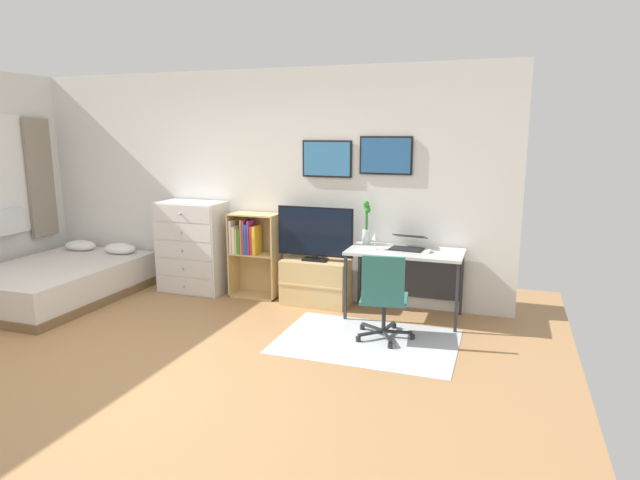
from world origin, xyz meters
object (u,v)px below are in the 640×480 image
Objects in this scene: dresser at (192,247)px; office_chair at (384,295)px; bookshelf at (251,247)px; laptop at (408,243)px; wine_glass at (375,237)px; bed at (58,281)px; tv_stand at (316,282)px; desk at (406,261)px; television at (315,234)px; bamboo_vase at (367,224)px; computer_mouse at (429,251)px.

office_chair is at bearing -17.87° from dresser.
bookshelf reaches higher than laptop.
wine_glass is (2.36, -0.15, 0.31)m from dresser.
bed reaches higher than tv_stand.
laptop is (0.01, 0.03, 0.19)m from desk.
tv_stand is (0.85, -0.05, -0.34)m from bookshelf.
dresser is at bearing 179.62° from desk.
bed is at bearing 171.56° from office_chair.
laptop is at bearing 0.34° from dresser.
television is at bearing -90.00° from tv_stand.
tv_stand is 4.26× the size of wine_glass.
bookshelf is 1.90m from desk.
tv_stand is 0.58m from television.
tv_stand is 1.57× the size of bamboo_vase.
tv_stand is at bearing -170.66° from bamboo_vase.
dresser reaches higher than laptop.
office_chair is at bearing -1.05° from bed.
bamboo_vase is (-0.42, 0.95, 0.51)m from office_chair.
computer_mouse is (0.32, 0.73, 0.30)m from office_chair.
dresser is 2.85× the size of laptop.
office_chair is at bearing -40.19° from television.
office_chair is at bearing -89.74° from laptop.
bamboo_vase is at bearing 9.34° from tv_stand.
dresser is 10.92× the size of computer_mouse.
wine_glass is at bearing -11.16° from television.
wine_glass is at bearing -147.92° from laptop.
dresser is 2.70m from laptop.
wine_glass is (0.16, -0.26, -0.09)m from bamboo_vase.
dresser is 1.66m from tv_stand.
dresser is 2.39m from wine_glass.
laptop is (1.06, 0.00, 0.54)m from tv_stand.
television is (0.00, -0.02, 0.58)m from tv_stand.
tv_stand is 7.38× the size of computer_mouse.
bed is 11.44× the size of wine_glass.
dresser reaches higher than bookshelf.
computer_mouse is 0.58× the size of wine_glass.
television is 4.99× the size of wine_glass.
bookshelf is 1.62m from wine_glass.
tv_stand is at bearing 178.22° from desk.
wine_glass is at bearing 9.43° from bed.
bamboo_vase is (2.20, 0.11, 0.40)m from dresser.
desk is 6.74× the size of wine_glass.
bamboo_vase reaches higher than dresser.
bed is 3.17m from television.
computer_mouse is at bearing -4.55° from television.
dresser reaches higher than office_chair.
office_chair is 4.78× the size of wine_glass.
desk is (1.05, -0.03, 0.35)m from tv_stand.
wine_glass is at bearing -175.95° from computer_mouse.
computer_mouse is at bearing 8.66° from bed.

